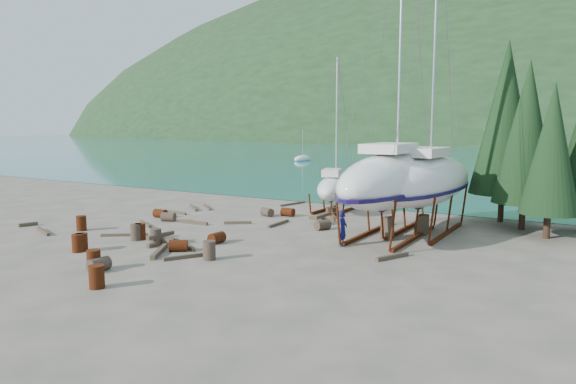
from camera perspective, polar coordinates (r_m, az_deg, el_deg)
The scene contains 50 objects.
ground at distance 27.25m, azimuth -6.23°, elevation -5.70°, with size 600.00×600.00×0.00m, color #575345.
bay_water at distance 336.46m, azimuth 28.72°, elevation 5.28°, with size 700.00×700.00×0.00m, color #197A81.
far_hill at distance 341.46m, azimuth 28.76°, elevation 5.29°, with size 800.00×360.00×110.00m, color black.
far_house_left at distance 224.39m, azimuth 11.56°, elevation 6.25°, with size 6.60×5.60×5.60m.
far_house_center at distance 214.13m, azimuth 21.73°, elevation 5.85°, with size 6.60×5.60×5.60m.
cypress_near_right at distance 33.23m, azimuth 25.02°, elevation 6.06°, with size 3.60×3.60×10.00m.
cypress_mid_right at distance 31.12m, azimuth 27.26°, elevation 4.30°, with size 3.06×3.06×8.50m.
cypress_back_left at distance 35.41m, azimuth 23.03°, elevation 7.60°, with size 4.14×4.14×11.50m.
moored_boat_left at distance 93.46m, azimuth 1.64°, elevation 3.71°, with size 2.00×5.00×6.05m.
moored_boat_mid at distance 101.37m, azimuth 27.81°, elevation 3.15°, with size 2.00×5.00×6.05m.
moored_boat_far at distance 133.36m, azimuth 20.91°, elevation 4.28°, with size 2.00×5.00×6.05m.
large_sailboat_near at distance 28.75m, azimuth 11.55°, elevation 1.45°, with size 4.14×12.96×20.24m.
large_sailboat_far at distance 30.43m, azimuth 15.20°, elevation 1.31°, with size 3.93×12.03×18.83m.
small_sailboat_shore at distance 36.84m, azimuth 5.10°, elevation 0.53°, with size 4.17×7.16×10.93m.
worker at distance 26.47m, azimuth 6.10°, elevation -4.07°, with size 0.66×0.43×1.81m, color #121452.
drum_0 at distance 27.39m, azimuth -21.95°, elevation -5.17°, with size 0.58×0.58×0.88m, color #622810.
drum_1 at distance 23.35m, azimuth -20.24°, elevation -7.56°, with size 0.58×0.58×0.88m, color #2D2823.
drum_2 at distance 35.68m, azimuth -14.01°, elevation -2.33°, with size 0.58×0.58×0.88m, color #622810.
drum_3 at distance 23.56m, azimuth -20.77°, elevation -7.08°, with size 0.58×0.58×0.88m, color #622810.
drum_4 at distance 35.19m, azimuth -0.02°, elevation -2.24°, with size 0.58×0.58×0.88m, color #622810.
drum_5 at distance 27.39m, azimuth -14.49°, elevation -4.88°, with size 0.58×0.58×0.88m, color #2D2823.
drum_6 at distance 27.31m, azimuth -7.91°, elevation -5.07°, with size 0.58×0.58×0.88m, color #622810.
drum_7 at distance 20.96m, azimuth -20.49°, elevation -8.82°, with size 0.58×0.58×0.88m, color #622810.
drum_8 at distance 32.70m, azimuth -21.98°, elevation -3.23°, with size 0.58×0.58×0.88m, color #622810.
drum_9 at distance 35.19m, azimuth -2.34°, elevation -2.25°, with size 0.58×0.58×0.88m, color #2D2823.
drum_10 at distance 29.06m, azimuth -16.11°, elevation -4.24°, with size 0.58×0.58×0.88m, color #622810.
drum_11 at distance 30.65m, azimuth 3.87°, elevation -3.67°, with size 0.58×0.58×0.88m, color #2D2823.
drum_12 at distance 25.87m, azimuth -12.09°, elevation -5.85°, with size 0.58×0.58×0.88m, color #622810.
drum_13 at distance 27.21m, azimuth -22.31°, elevation -5.27°, with size 0.58×0.58×0.88m, color #622810.
drum_15 at distance 34.20m, azimuth -13.14°, elevation -2.71°, with size 0.58×0.58×0.88m, color #2D2823.
drum_16 at distance 28.95m, azimuth -16.54°, elevation -4.30°, with size 0.58×0.58×0.88m, color #2D2823.
drum_17 at distance 24.00m, azimuth -8.73°, elevation -6.43°, with size 0.58×0.58×0.88m, color #2D2823.
timber_0 at distance 40.44m, azimuth 0.52°, elevation -1.32°, with size 0.14×2.81×0.14m, color #4F3E2D.
timber_1 at distance 24.47m, azimuth 11.52°, elevation -7.06°, with size 0.19×1.98×0.19m, color #4F3E2D.
timber_2 at distance 38.97m, azimuth -10.46°, elevation -1.73°, with size 0.19×2.55×0.19m, color #4F3E2D.
timber_3 at distance 30.25m, azimuth -17.72°, elevation -4.56°, with size 0.15×2.58×0.15m, color #4F3E2D.
timber_4 at distance 32.58m, azimuth -5.59°, elevation -3.41°, with size 0.17×1.72×0.17m, color #4F3E2D.
timber_5 at distance 26.97m, azimuth -11.47°, elevation -5.76°, with size 0.16×2.80×0.16m, color #4F3E2D.
timber_6 at distance 35.05m, azimuth 5.02°, elevation -2.63°, with size 0.19×1.93×0.19m, color #4F3E2D.
timber_7 at distance 24.47m, azimuth -11.56°, elevation -7.08°, with size 0.17×1.87×0.17m, color #4F3E2D.
timber_8 at distance 32.99m, azimuth -10.48°, elevation -3.35°, with size 0.19×2.23×0.19m, color #4F3E2D.
timber_10 at distance 32.14m, azimuth -1.07°, elevation -3.52°, with size 0.16×2.40×0.16m, color #4F3E2D.
timber_12 at distance 33.23m, azimuth -15.58°, elevation -3.43°, with size 0.17×2.07×0.17m, color #4F3E2D.
timber_13 at distance 35.57m, azimuth -26.91°, elevation -3.23°, with size 0.22×1.09×0.22m, color #4F3E2D.
timber_14 at distance 32.92m, azimuth -25.55°, elevation -3.96°, with size 0.18×2.38×0.18m, color #4F3E2D.
timber_15 at distance 39.27m, azimuth -8.98°, elevation -1.66°, with size 0.15×2.52×0.15m, color #4F3E2D.
timber_16 at distance 25.65m, azimuth -14.12°, elevation -6.43°, with size 0.23×2.52×0.23m, color #4F3E2D.
timber_17 at distance 37.23m, azimuth -12.47°, elevation -2.22°, with size 0.16×2.31×0.16m, color #4F3E2D.
timber_pile_fore at distance 27.49m, azimuth -13.95°, elevation -5.11°, with size 1.80×1.80×0.60m.
timber_pile_aft at distance 32.54m, azimuth 3.80°, elevation -3.02°, with size 1.80×1.80×0.60m.
Camera 1 is at (16.26, -21.02, 6.06)m, focal length 32.00 mm.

